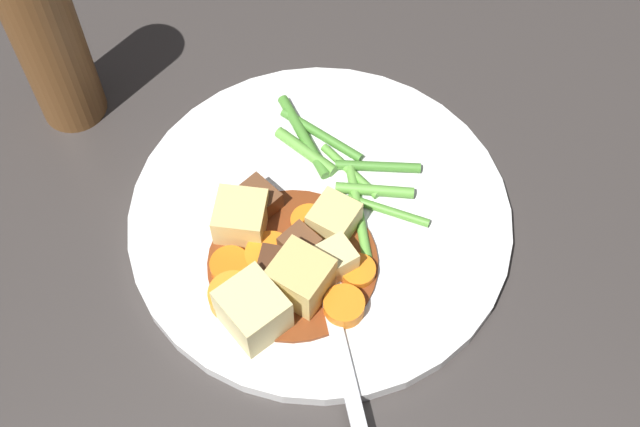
# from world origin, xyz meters

# --- Properties ---
(ground_plane) EXTENTS (3.00, 3.00, 0.00)m
(ground_plane) POSITION_xyz_m (0.00, 0.00, 0.00)
(ground_plane) COLOR #383330
(dinner_plate) EXTENTS (0.27, 0.27, 0.01)m
(dinner_plate) POSITION_xyz_m (0.00, 0.00, 0.01)
(dinner_plate) COLOR white
(dinner_plate) RESTS_ON ground_plane
(stew_sauce) EXTENTS (0.12, 0.12, 0.00)m
(stew_sauce) POSITION_xyz_m (0.04, 0.01, 0.01)
(stew_sauce) COLOR brown
(stew_sauce) RESTS_ON dinner_plate
(carrot_slice_0) EXTENTS (0.03, 0.03, 0.01)m
(carrot_slice_0) POSITION_xyz_m (0.07, -0.03, 0.02)
(carrot_slice_0) COLOR orange
(carrot_slice_0) RESTS_ON dinner_plate
(carrot_slice_1) EXTENTS (0.04, 0.04, 0.01)m
(carrot_slice_1) POSITION_xyz_m (0.09, -0.01, 0.02)
(carrot_slice_1) COLOR orange
(carrot_slice_1) RESTS_ON dinner_plate
(carrot_slice_2) EXTENTS (0.03, 0.03, 0.01)m
(carrot_slice_2) POSITION_xyz_m (0.01, -0.00, 0.02)
(carrot_slice_2) COLOR orange
(carrot_slice_2) RESTS_ON dinner_plate
(carrot_slice_3) EXTENTS (0.03, 0.03, 0.01)m
(carrot_slice_3) POSITION_xyz_m (0.03, 0.05, 0.02)
(carrot_slice_3) COLOR orange
(carrot_slice_3) RESTS_ON dinner_plate
(carrot_slice_4) EXTENTS (0.04, 0.04, 0.01)m
(carrot_slice_4) POSITION_xyz_m (0.05, -0.01, 0.02)
(carrot_slice_4) COLOR orange
(carrot_slice_4) RESTS_ON dinner_plate
(carrot_slice_5) EXTENTS (0.03, 0.03, 0.01)m
(carrot_slice_5) POSITION_xyz_m (0.06, 0.05, 0.02)
(carrot_slice_5) COLOR orange
(carrot_slice_5) RESTS_ON dinner_plate
(carrot_slice_6) EXTENTS (0.04, 0.04, 0.01)m
(carrot_slice_6) POSITION_xyz_m (0.08, 0.00, 0.02)
(carrot_slice_6) COLOR orange
(carrot_slice_6) RESTS_ON dinner_plate
(potato_chunk_0) EXTENTS (0.05, 0.05, 0.04)m
(potato_chunk_0) POSITION_xyz_m (0.09, 0.01, 0.03)
(potato_chunk_0) COLOR #EAD68C
(potato_chunk_0) RESTS_ON dinner_plate
(potato_chunk_1) EXTENTS (0.03, 0.04, 0.04)m
(potato_chunk_1) POSITION_xyz_m (0.06, 0.02, 0.03)
(potato_chunk_1) COLOR #DBBC6B
(potato_chunk_1) RESTS_ON dinner_plate
(potato_chunk_2) EXTENTS (0.03, 0.03, 0.02)m
(potato_chunk_2) POSITION_xyz_m (0.03, 0.03, 0.02)
(potato_chunk_2) COLOR #EAD68C
(potato_chunk_2) RESTS_ON dinner_plate
(potato_chunk_3) EXTENTS (0.05, 0.05, 0.03)m
(potato_chunk_3) POSITION_xyz_m (0.04, -0.04, 0.03)
(potato_chunk_3) COLOR #E5CC7A
(potato_chunk_3) RESTS_ON dinner_plate
(potato_chunk_4) EXTENTS (0.03, 0.03, 0.02)m
(potato_chunk_4) POSITION_xyz_m (0.01, 0.01, 0.02)
(potato_chunk_4) COLOR #E5CC7A
(potato_chunk_4) RESTS_ON dinner_plate
(meat_chunk_0) EXTENTS (0.03, 0.03, 0.02)m
(meat_chunk_0) POSITION_xyz_m (0.03, 0.01, 0.02)
(meat_chunk_0) COLOR brown
(meat_chunk_0) RESTS_ON dinner_plate
(meat_chunk_1) EXTENTS (0.04, 0.04, 0.03)m
(meat_chunk_1) POSITION_xyz_m (0.06, 0.01, 0.03)
(meat_chunk_1) COLOR #4C2B19
(meat_chunk_1) RESTS_ON dinner_plate
(meat_chunk_2) EXTENTS (0.03, 0.03, 0.02)m
(meat_chunk_2) POSITION_xyz_m (0.02, -0.04, 0.02)
(meat_chunk_2) COLOR brown
(meat_chunk_2) RESTS_ON dinner_plate
(green_bean_0) EXTENTS (0.02, 0.06, 0.01)m
(green_bean_0) POSITION_xyz_m (-0.04, -0.04, 0.02)
(green_bean_0) COLOR #66AD42
(green_bean_0) RESTS_ON dinner_plate
(green_bean_1) EXTENTS (0.05, 0.07, 0.01)m
(green_bean_1) POSITION_xyz_m (-0.05, -0.05, 0.02)
(green_bean_1) COLOR #4C8E33
(green_bean_1) RESTS_ON dinner_plate
(green_bean_2) EXTENTS (0.01, 0.07, 0.01)m
(green_bean_2) POSITION_xyz_m (-0.06, -0.04, 0.02)
(green_bean_2) COLOR #4C8E33
(green_bean_2) RESTS_ON dinner_plate
(green_bean_3) EXTENTS (0.02, 0.06, 0.01)m
(green_bean_3) POSITION_xyz_m (-0.04, 0.00, 0.02)
(green_bean_3) COLOR #66AD42
(green_bean_3) RESTS_ON dinner_plate
(green_bean_4) EXTENTS (0.04, 0.06, 0.01)m
(green_bean_4) POSITION_xyz_m (-0.06, 0.02, 0.02)
(green_bean_4) COLOR #4C8E33
(green_bean_4) RESTS_ON dinner_plate
(green_bean_5) EXTENTS (0.03, 0.05, 0.01)m
(green_bean_5) POSITION_xyz_m (-0.04, 0.02, 0.02)
(green_bean_5) COLOR #66AD42
(green_bean_5) RESTS_ON dinner_plate
(green_bean_6) EXTENTS (0.06, 0.05, 0.01)m
(green_bean_6) POSITION_xyz_m (-0.01, 0.02, 0.02)
(green_bean_6) COLOR #66AD42
(green_bean_6) RESTS_ON dinner_plate
(green_bean_7) EXTENTS (0.02, 0.06, 0.01)m
(green_bean_7) POSITION_xyz_m (-0.03, 0.04, 0.02)
(green_bean_7) COLOR #599E38
(green_bean_7) RESTS_ON dinner_plate
(fork) EXTENTS (0.14, 0.13, 0.00)m
(fork) POSITION_xyz_m (0.07, 0.05, 0.01)
(fork) COLOR silver
(fork) RESTS_ON dinner_plate
(pepper_mill) EXTENTS (0.05, 0.05, 0.15)m
(pepper_mill) POSITION_xyz_m (0.02, -0.22, 0.07)
(pepper_mill) COLOR brown
(pepper_mill) RESTS_ON ground_plane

